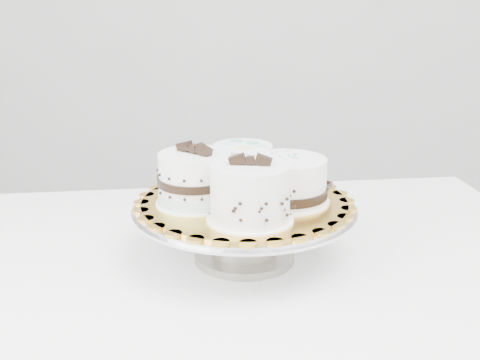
{
  "coord_description": "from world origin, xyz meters",
  "views": [
    {
      "loc": [
        -0.08,
        -0.62,
        1.16
      ],
      "look_at": [
        -0.06,
        0.24,
        0.88
      ],
      "focal_mm": 45.0,
      "sensor_mm": 36.0,
      "label": 1
    }
  ],
  "objects_px": {
    "cake_ribbon": "(288,182)",
    "cake_swirl": "(250,194)",
    "cake_stand": "(244,221)",
    "cake_dots": "(243,166)",
    "table": "(219,310)",
    "cake_banded": "(195,181)",
    "cake_board": "(244,202)"
  },
  "relations": [
    {
      "from": "cake_ribbon",
      "to": "cake_swirl",
      "type": "bearing_deg",
      "value": -104.0
    },
    {
      "from": "cake_stand",
      "to": "cake_dots",
      "type": "xyz_separation_m",
      "value": [
        -0.0,
        0.07,
        0.07
      ]
    },
    {
      "from": "cake_ribbon",
      "to": "table",
      "type": "bearing_deg",
      "value": -151.04
    },
    {
      "from": "cake_banded",
      "to": "cake_swirl",
      "type": "bearing_deg",
      "value": -1.97
    },
    {
      "from": "cake_board",
      "to": "cake_ribbon",
      "type": "distance_m",
      "value": 0.07
    },
    {
      "from": "cake_board",
      "to": "cake_banded",
      "type": "xyz_separation_m",
      "value": [
        -0.07,
        -0.01,
        0.04
      ]
    },
    {
      "from": "cake_board",
      "to": "cake_swirl",
      "type": "height_order",
      "value": "cake_swirl"
    },
    {
      "from": "cake_stand",
      "to": "cake_banded",
      "type": "distance_m",
      "value": 0.1
    },
    {
      "from": "cake_stand",
      "to": "cake_banded",
      "type": "relative_size",
      "value": 2.27
    },
    {
      "from": "cake_board",
      "to": "cake_ribbon",
      "type": "height_order",
      "value": "cake_ribbon"
    },
    {
      "from": "cake_dots",
      "to": "cake_swirl",
      "type": "bearing_deg",
      "value": -71.22
    },
    {
      "from": "cake_dots",
      "to": "cake_banded",
      "type": "bearing_deg",
      "value": -117.08
    },
    {
      "from": "cake_dots",
      "to": "cake_ribbon",
      "type": "distance_m",
      "value": 0.1
    },
    {
      "from": "cake_board",
      "to": "cake_dots",
      "type": "height_order",
      "value": "cake_dots"
    },
    {
      "from": "table",
      "to": "cake_stand",
      "type": "distance_m",
      "value": 0.15
    },
    {
      "from": "cake_board",
      "to": "cake_banded",
      "type": "height_order",
      "value": "cake_banded"
    },
    {
      "from": "table",
      "to": "cake_dots",
      "type": "distance_m",
      "value": 0.24
    },
    {
      "from": "cake_stand",
      "to": "cake_dots",
      "type": "relative_size",
      "value": 2.89
    },
    {
      "from": "cake_ribbon",
      "to": "cake_board",
      "type": "bearing_deg",
      "value": -160.07
    },
    {
      "from": "cake_board",
      "to": "cake_ribbon",
      "type": "xyz_separation_m",
      "value": [
        0.07,
        -0.01,
        0.03
      ]
    },
    {
      "from": "cake_stand",
      "to": "cake_banded",
      "type": "bearing_deg",
      "value": -172.51
    },
    {
      "from": "cake_swirl",
      "to": "cake_ribbon",
      "type": "bearing_deg",
      "value": 59.36
    },
    {
      "from": "cake_dots",
      "to": "cake_ribbon",
      "type": "relative_size",
      "value": 0.76
    },
    {
      "from": "cake_stand",
      "to": "cake_swirl",
      "type": "xyz_separation_m",
      "value": [
        0.01,
        -0.08,
        0.07
      ]
    },
    {
      "from": "table",
      "to": "cake_stand",
      "type": "relative_size",
      "value": 3.54
    },
    {
      "from": "cake_banded",
      "to": "cake_dots",
      "type": "relative_size",
      "value": 1.27
    },
    {
      "from": "cake_stand",
      "to": "cake_dots",
      "type": "distance_m",
      "value": 0.1
    },
    {
      "from": "table",
      "to": "cake_banded",
      "type": "bearing_deg",
      "value": 167.98
    },
    {
      "from": "table",
      "to": "cake_swirl",
      "type": "xyz_separation_m",
      "value": [
        0.05,
        -0.07,
        0.22
      ]
    },
    {
      "from": "cake_stand",
      "to": "cake_ribbon",
      "type": "relative_size",
      "value": 2.18
    },
    {
      "from": "cake_dots",
      "to": "cake_stand",
      "type": "bearing_deg",
      "value": -72.86
    },
    {
      "from": "cake_stand",
      "to": "cake_ribbon",
      "type": "distance_m",
      "value": 0.09
    }
  ]
}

